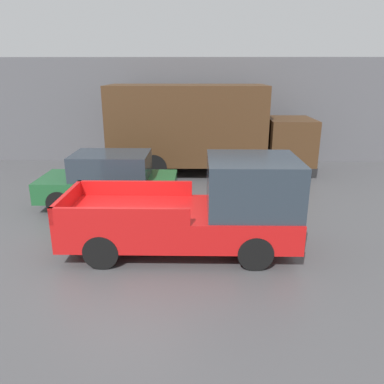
% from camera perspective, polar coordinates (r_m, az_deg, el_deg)
% --- Properties ---
extents(ground_plane, '(60.00, 60.00, 0.00)m').
position_cam_1_polar(ground_plane, '(9.23, -10.29, -9.08)').
color(ground_plane, '#4C4C4F').
extents(building_wall, '(28.00, 0.15, 4.72)m').
position_cam_1_polar(building_wall, '(17.83, -4.81, 12.21)').
color(building_wall, '#56565B').
rests_on(building_wall, ground).
extents(pickup_truck, '(5.43, 2.12, 2.28)m').
position_cam_1_polar(pickup_truck, '(8.86, 1.83, -2.60)').
color(pickup_truck, red).
rests_on(pickup_truck, ground).
extents(car, '(4.26, 1.87, 1.72)m').
position_cam_1_polar(car, '(12.10, -12.43, 1.82)').
color(car, '#1E592D').
rests_on(car, ground).
extents(delivery_truck, '(8.26, 2.42, 3.62)m').
position_cam_1_polar(delivery_truck, '(15.53, 1.46, 9.81)').
color(delivery_truck, '#472D19').
rests_on(delivery_truck, ground).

